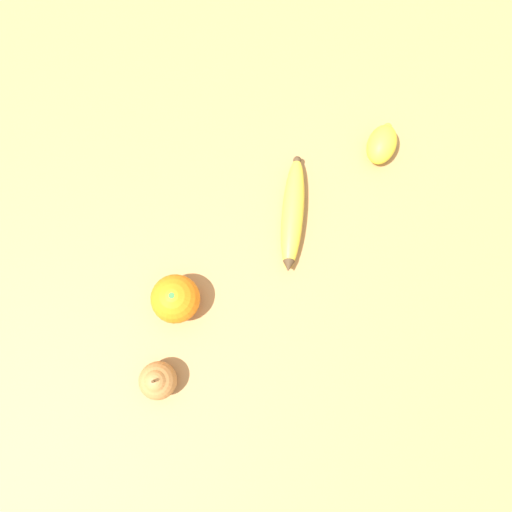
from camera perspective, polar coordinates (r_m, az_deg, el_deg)
name	(u,v)px	position (r m, az deg, el deg)	size (l,w,h in m)	color
ground_plane	(266,265)	(0.94, 1.13, -1.04)	(3.00, 3.00, 0.00)	#A87A47
banana	(293,214)	(0.94, 4.22, 4.84)	(0.23, 0.05, 0.04)	yellow
orange	(176,299)	(0.89, -9.18, -4.85)	(0.09, 0.09, 0.09)	orange
pear	(158,381)	(0.90, -11.18, -13.80)	(0.07, 0.07, 0.08)	#B2753D
lemon	(382,144)	(1.01, 14.18, 12.28)	(0.09, 0.08, 0.06)	yellow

